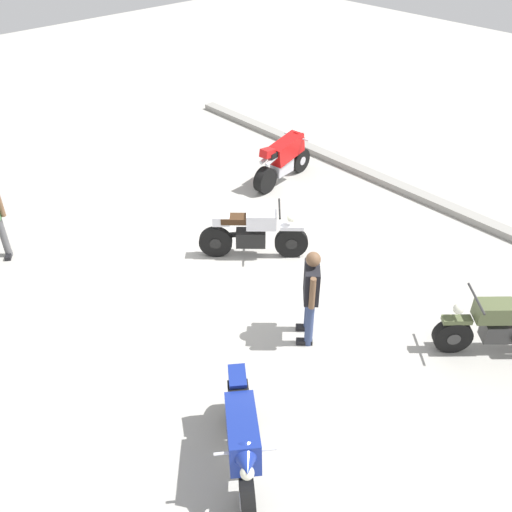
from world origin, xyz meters
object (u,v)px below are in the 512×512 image
object	(u,v)px
motorcycle_blue_sportbike	(242,437)
motorcycle_silver_cruiser	(253,233)
motorcycle_olive_vintage	(500,327)
motorcycle_red_sportbike	(284,158)
person_in_black_shirt	(311,291)

from	to	relation	value
motorcycle_blue_sportbike	motorcycle_silver_cruiser	bearing A→B (deg)	172.41
motorcycle_olive_vintage	motorcycle_silver_cruiser	size ratio (longest dim) A/B	0.97
motorcycle_olive_vintage	motorcycle_red_sportbike	bearing A→B (deg)	-61.94
motorcycle_red_sportbike	motorcycle_silver_cruiser	bearing A→B (deg)	-153.00
motorcycle_silver_cruiser	person_in_black_shirt	size ratio (longest dim) A/B	0.96
motorcycle_silver_cruiser	motorcycle_red_sportbike	world-z (taller)	motorcycle_red_sportbike
motorcycle_olive_vintage	motorcycle_red_sportbike	world-z (taller)	motorcycle_red_sportbike
motorcycle_silver_cruiser	person_in_black_shirt	xyz separation A→B (m)	(2.25, -0.86, 0.42)
motorcycle_silver_cruiser	person_in_black_shirt	bearing A→B (deg)	-67.49
motorcycle_silver_cruiser	motorcycle_red_sportbike	distance (m)	3.15
motorcycle_silver_cruiser	motorcycle_red_sportbike	size ratio (longest dim) A/B	0.82
motorcycle_olive_vintage	motorcycle_blue_sportbike	bearing A→B (deg)	27.08
motorcycle_blue_sportbike	motorcycle_red_sportbike	xyz separation A→B (m)	(-5.06, 5.80, 0.00)
motorcycle_olive_vintage	motorcycle_silver_cruiser	world-z (taller)	motorcycle_silver_cruiser
motorcycle_olive_vintage	motorcycle_silver_cruiser	xyz separation A→B (m)	(-4.43, -1.07, 0.03)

